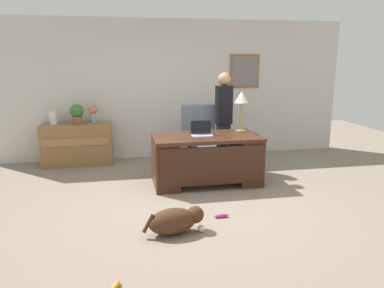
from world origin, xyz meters
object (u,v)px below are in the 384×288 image
at_px(desk, 206,158).
at_px(armchair, 200,141).
at_px(laptop, 202,132).
at_px(dog_toy_plush, 221,216).
at_px(person_standing, 224,120).
at_px(dog_toy_bone, 116,286).
at_px(vase_empty, 53,118).
at_px(dog_toy_ball, 201,228).
at_px(credenza, 78,144).
at_px(desk_lamp, 242,100).
at_px(vase_with_flowers, 93,112).
at_px(dog_lying, 175,220).
at_px(potted_plant, 77,113).

bearing_deg(desk, armchair, 84.36).
xyz_separation_m(laptop, dog_toy_plush, (-0.04, -1.37, -0.81)).
xyz_separation_m(person_standing, dog_toy_bone, (-1.90, -3.39, -0.86)).
distance_m(desk, person_standing, 1.07).
xyz_separation_m(vase_empty, dog_toy_bone, (1.12, -4.12, -0.87)).
bearing_deg(laptop, dog_toy_ball, -102.28).
height_order(credenza, desk_lamp, desk_lamp).
xyz_separation_m(person_standing, desk_lamp, (0.13, -0.59, 0.41)).
distance_m(person_standing, desk_lamp, 0.73).
xyz_separation_m(armchair, vase_with_flowers, (-1.89, 0.64, 0.49)).
relative_size(desk, desk_lamp, 2.53).
height_order(dog_lying, vase_empty, vase_empty).
bearing_deg(dog_toy_bone, armchair, 66.87).
height_order(armchair, dog_lying, armchair).
bearing_deg(armchair, potted_plant, 163.61).
bearing_deg(desk_lamp, desk, -160.28).
bearing_deg(laptop, dog_lying, -111.54).
bearing_deg(desk, vase_with_flowers, 139.49).
height_order(desk, laptop, laptop).
bearing_deg(dog_toy_plush, dog_lying, -153.44).
bearing_deg(desk_lamp, vase_empty, 157.29).
xyz_separation_m(credenza, dog_toy_plush, (2.01, -2.86, -0.36)).
height_order(person_standing, dog_toy_ball, person_standing).
bearing_deg(vase_empty, dog_toy_plush, -49.96).
bearing_deg(credenza, laptop, -35.99).
distance_m(person_standing, laptop, 0.96).
relative_size(dog_lying, dog_toy_bone, 4.55).
xyz_separation_m(armchair, laptop, (-0.16, -0.85, 0.33)).
relative_size(credenza, person_standing, 0.74).
xyz_separation_m(laptop, dog_toy_bone, (-1.33, -2.63, -0.81)).
xyz_separation_m(armchair, dog_toy_bone, (-1.48, -3.48, -0.48)).
height_order(credenza, vase_with_flowers, vase_with_flowers).
bearing_deg(dog_toy_ball, person_standing, 69.17).
bearing_deg(dog_toy_bone, desk, 61.57).
bearing_deg(dog_toy_plush, dog_toy_ball, -134.60).
bearing_deg(dog_toy_plush, person_standing, 74.11).
distance_m(desk, armchair, 0.91).
xyz_separation_m(armchair, dog_lying, (-0.82, -2.54, -0.35)).
height_order(vase_with_flowers, dog_toy_plush, vase_with_flowers).
xyz_separation_m(credenza, person_standing, (2.62, -0.72, 0.50)).
distance_m(armchair, laptop, 0.92).
relative_size(person_standing, dog_toy_ball, 20.27).
bearing_deg(dog_lying, laptop, 68.46).
bearing_deg(desk_lamp, person_standing, 102.03).
xyz_separation_m(desk, laptop, (-0.07, 0.05, 0.41)).
bearing_deg(dog_toy_bone, potted_plant, 99.54).
distance_m(credenza, potted_plant, 0.59).
height_order(desk, dog_lying, desk).
xyz_separation_m(credenza, potted_plant, (0.03, 0.00, 0.58)).
height_order(laptop, dog_toy_bone, laptop).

